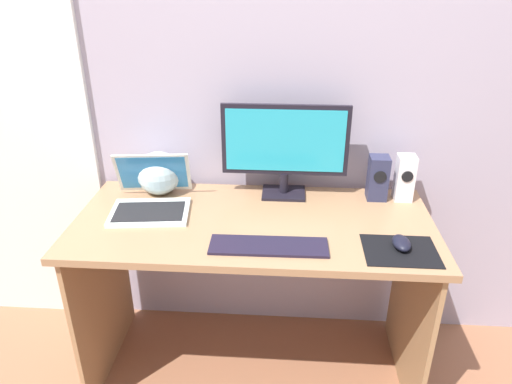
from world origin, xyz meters
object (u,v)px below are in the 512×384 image
speaker_right (405,178)px  laptop (151,199)px  fishbowl (159,173)px  monitor (285,146)px  keyboard_external (269,246)px  mouse (401,243)px  speaker_near_monitor (378,178)px

speaker_right → laptop: (-1.01, -0.15, -0.05)m
fishbowl → monitor: bearing=1.4°
laptop → keyboard_external: (0.48, -0.26, -0.04)m
monitor → mouse: (0.41, -0.39, -0.20)m
keyboard_external → laptop: bearing=151.1°
keyboard_external → mouse: bearing=2.5°
speaker_right → keyboard_external: speaker_right is taller
laptop → mouse: laptop is taller
monitor → laptop: (-0.52, -0.16, -0.17)m
speaker_right → laptop: laptop is taller
monitor → laptop: size_ratio=1.53×
speaker_right → fishbowl: speaker_right is taller
laptop → keyboard_external: bearing=-28.1°
speaker_right → laptop: size_ratio=0.57×
fishbowl → keyboard_external: 0.63m
monitor → speaker_right: size_ratio=2.69×
speaker_right → fishbowl: (-1.02, -0.01, -0.01)m
laptop → keyboard_external: 0.54m
speaker_near_monitor → laptop: 0.92m
monitor → mouse: monitor is taller
laptop → keyboard_external: size_ratio=0.82×
monitor → keyboard_external: bearing=-96.1°
speaker_right → fishbowl: 1.02m
monitor → fishbowl: 0.54m
fishbowl → speaker_near_monitor: bearing=0.3°
monitor → mouse: 0.60m
laptop → mouse: 0.96m
monitor → keyboard_external: monitor is taller
monitor → fishbowl: bearing=-178.6°
speaker_near_monitor → laptop: size_ratio=0.55×
speaker_near_monitor → mouse: (0.03, -0.38, -0.07)m
speaker_right → monitor: bearing=179.0°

